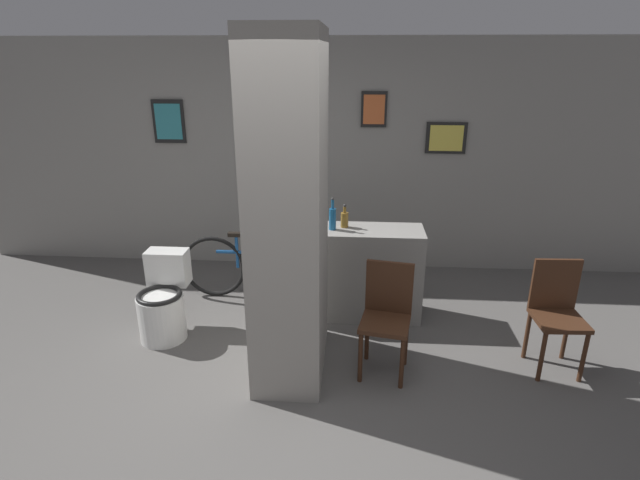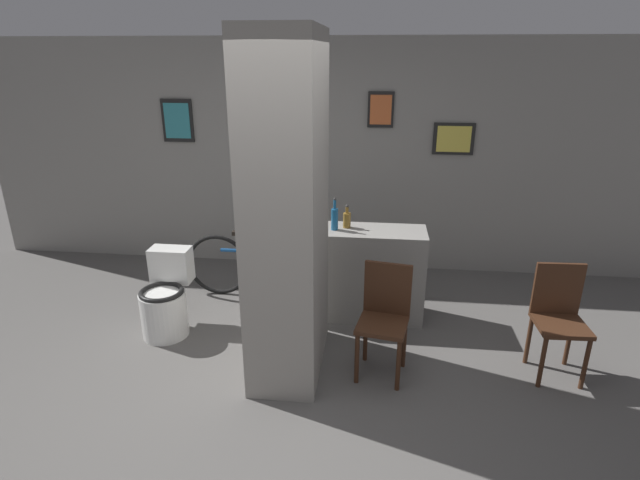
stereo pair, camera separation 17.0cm
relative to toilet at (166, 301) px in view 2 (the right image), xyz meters
The scene contains 10 objects.
ground_plane 1.50m from the toilet, 36.33° to the right, with size 14.00×14.00×0.00m, color #5B5956.
wall_back 2.34m from the toilet, 56.18° to the left, with size 8.00×0.09×2.60m.
pillar_center 1.60m from the toilet, 16.65° to the right, with size 0.55×1.01×2.60m.
counter_shelf 1.81m from the toilet, 16.65° to the left, with size 1.24×0.44×0.89m.
toilet is the anchor object (origin of this frame).
chair_near_pillar 2.01m from the toilet, 10.90° to the right, with size 0.44×0.44×0.90m.
chair_by_doorway 3.34m from the toilet, ahead, with size 0.39×0.39×0.90m.
bicycle 1.10m from the toilet, 46.44° to the left, with size 1.69×0.42×0.72m.
bottle_tall 1.72m from the toilet, 18.08° to the left, with size 0.07×0.07×0.31m.
bottle_short 1.82m from the toilet, 19.33° to the left, with size 0.07×0.07×0.22m.
Camera 2 is at (0.68, -2.99, 2.43)m, focal length 28.00 mm.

